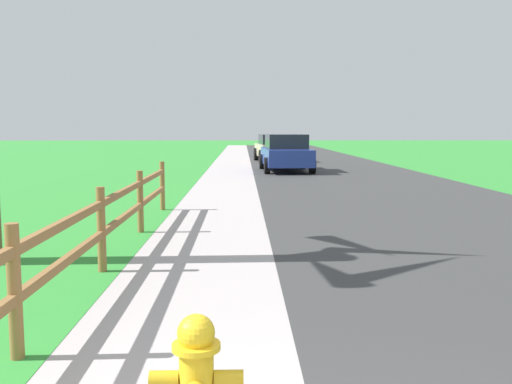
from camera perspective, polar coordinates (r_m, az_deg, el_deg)
The scene contains 8 objects.
ground_plane at distance 26.71m, azimuth -0.43°, elevation 2.50°, with size 120.00×120.00×0.00m, color #318D34.
road_asphalt at distance 28.97m, azimuth 6.45°, elevation 2.78°, with size 7.00×66.00×0.01m, color #383838.
curb_concrete at distance 28.81m, azimuth -6.48°, elevation 2.76°, with size 6.00×66.00×0.01m, color #B1A6A5.
grass_verge at distance 28.98m, azimuth -9.44°, elevation 2.74°, with size 5.00×66.00×0.00m, color #318D34.
fire_hydrant at distance 3.51m, azimuth -6.03°, elevation -17.98°, with size 0.56×0.47×0.75m.
rail_fence at distance 7.44m, azimuth -15.33°, elevation -2.99°, with size 0.11×11.11×1.10m.
parked_suv_blue at distance 24.26m, azimuth 3.03°, elevation 3.97°, with size 2.19×4.60×1.58m.
parked_car_beige at distance 31.30m, azimuth 1.89°, elevation 4.48°, with size 2.26×4.55×1.50m.
Camera 1 is at (-0.44, -1.64, 1.83)m, focal length 39.73 mm.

